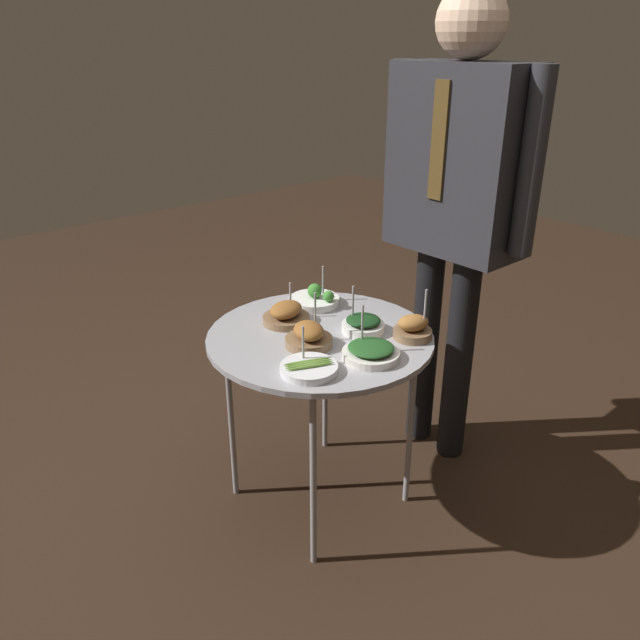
{
  "coord_description": "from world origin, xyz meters",
  "views": [
    {
      "loc": [
        1.33,
        -1.17,
        1.51
      ],
      "look_at": [
        0.0,
        0.0,
        0.69
      ],
      "focal_mm": 35.0,
      "sensor_mm": 36.0,
      "label": 1
    }
  ],
  "objects_px": {
    "bowl_spinach_front_center": "(363,325)",
    "bowl_roast_back_right": "(413,328)",
    "bowl_asparagus_mid_right": "(309,368)",
    "bowl_spinach_back_left": "(371,352)",
    "bowl_roast_front_right": "(286,314)",
    "bowl_broccoli_center": "(315,299)",
    "waiter_figure": "(457,184)",
    "serving_cart": "(320,346)",
    "bowl_roast_mid_left": "(309,336)"
  },
  "relations": [
    {
      "from": "bowl_roast_front_right",
      "to": "bowl_broccoli_center",
      "type": "relative_size",
      "value": 0.89
    },
    {
      "from": "bowl_spinach_back_left",
      "to": "bowl_broccoli_center",
      "type": "height_order",
      "value": "bowl_spinach_back_left"
    },
    {
      "from": "bowl_roast_back_right",
      "to": "serving_cart",
      "type": "bearing_deg",
      "value": -135.66
    },
    {
      "from": "bowl_asparagus_mid_right",
      "to": "bowl_spinach_front_center",
      "type": "distance_m",
      "value": 0.31
    },
    {
      "from": "serving_cart",
      "to": "bowl_roast_back_right",
      "type": "xyz_separation_m",
      "value": [
        0.21,
        0.2,
        0.07
      ]
    },
    {
      "from": "bowl_spinach_front_center",
      "to": "bowl_spinach_back_left",
      "type": "bearing_deg",
      "value": -37.67
    },
    {
      "from": "bowl_asparagus_mid_right",
      "to": "bowl_roast_back_right",
      "type": "height_order",
      "value": "bowl_roast_back_right"
    },
    {
      "from": "serving_cart",
      "to": "bowl_broccoli_center",
      "type": "height_order",
      "value": "bowl_broccoli_center"
    },
    {
      "from": "serving_cart",
      "to": "bowl_spinach_front_center",
      "type": "bearing_deg",
      "value": 57.59
    },
    {
      "from": "bowl_spinach_front_center",
      "to": "bowl_roast_back_right",
      "type": "xyz_separation_m",
      "value": [
        0.13,
        0.09,
        0.01
      ]
    },
    {
      "from": "bowl_spinach_front_center",
      "to": "bowl_roast_mid_left",
      "type": "bearing_deg",
      "value": -101.41
    },
    {
      "from": "bowl_asparagus_mid_right",
      "to": "bowl_roast_mid_left",
      "type": "bearing_deg",
      "value": 139.67
    },
    {
      "from": "bowl_spinach_front_center",
      "to": "waiter_figure",
      "type": "relative_size",
      "value": 0.09
    },
    {
      "from": "bowl_roast_mid_left",
      "to": "bowl_asparagus_mid_right",
      "type": "bearing_deg",
      "value": -40.33
    },
    {
      "from": "bowl_roast_front_right",
      "to": "waiter_figure",
      "type": "height_order",
      "value": "waiter_figure"
    },
    {
      "from": "bowl_roast_mid_left",
      "to": "bowl_broccoli_center",
      "type": "xyz_separation_m",
      "value": [
        -0.23,
        0.22,
        -0.01
      ]
    },
    {
      "from": "bowl_spinach_front_center",
      "to": "bowl_roast_front_right",
      "type": "xyz_separation_m",
      "value": [
        -0.22,
        -0.14,
        0.01
      ]
    },
    {
      "from": "bowl_roast_front_right",
      "to": "bowl_asparagus_mid_right",
      "type": "bearing_deg",
      "value": -27.74
    },
    {
      "from": "serving_cart",
      "to": "bowl_spinach_back_left",
      "type": "relative_size",
      "value": 4.24
    },
    {
      "from": "bowl_roast_back_right",
      "to": "bowl_broccoli_center",
      "type": "xyz_separation_m",
      "value": [
        -0.4,
        -0.06,
        -0.01
      ]
    },
    {
      "from": "bowl_roast_mid_left",
      "to": "bowl_asparagus_mid_right",
      "type": "distance_m",
      "value": 0.17
    },
    {
      "from": "bowl_roast_mid_left",
      "to": "serving_cart",
      "type": "bearing_deg",
      "value": 114.9
    },
    {
      "from": "bowl_asparagus_mid_right",
      "to": "serving_cart",
      "type": "bearing_deg",
      "value": 131.38
    },
    {
      "from": "bowl_spinach_back_left",
      "to": "bowl_roast_front_right",
      "type": "height_order",
      "value": "bowl_spinach_back_left"
    },
    {
      "from": "bowl_spinach_front_center",
      "to": "bowl_asparagus_mid_right",
      "type": "bearing_deg",
      "value": -73.85
    },
    {
      "from": "bowl_spinach_front_center",
      "to": "bowl_broccoli_center",
      "type": "xyz_separation_m",
      "value": [
        -0.26,
        0.03,
        -0.0
      ]
    },
    {
      "from": "bowl_spinach_back_left",
      "to": "bowl_asparagus_mid_right",
      "type": "xyz_separation_m",
      "value": [
        -0.06,
        -0.19,
        -0.01
      ]
    },
    {
      "from": "bowl_roast_mid_left",
      "to": "bowl_roast_back_right",
      "type": "relative_size",
      "value": 0.98
    },
    {
      "from": "bowl_broccoli_center",
      "to": "bowl_roast_back_right",
      "type": "bearing_deg",
      "value": 8.15
    },
    {
      "from": "bowl_roast_mid_left",
      "to": "bowl_broccoli_center",
      "type": "height_order",
      "value": "bowl_roast_mid_left"
    },
    {
      "from": "waiter_figure",
      "to": "bowl_asparagus_mid_right",
      "type": "bearing_deg",
      "value": -82.0
    },
    {
      "from": "serving_cart",
      "to": "waiter_figure",
      "type": "xyz_separation_m",
      "value": [
        0.06,
        0.56,
        0.44
      ]
    },
    {
      "from": "serving_cart",
      "to": "bowl_roast_back_right",
      "type": "relative_size",
      "value": 4.41
    },
    {
      "from": "bowl_asparagus_mid_right",
      "to": "bowl_spinach_front_center",
      "type": "relative_size",
      "value": 1.1
    },
    {
      "from": "bowl_spinach_back_left",
      "to": "bowl_roast_front_right",
      "type": "distance_m",
      "value": 0.36
    },
    {
      "from": "bowl_spinach_back_left",
      "to": "bowl_spinach_front_center",
      "type": "relative_size",
      "value": 1.14
    },
    {
      "from": "bowl_roast_mid_left",
      "to": "bowl_asparagus_mid_right",
      "type": "xyz_separation_m",
      "value": [
        0.13,
        -0.11,
        -0.02
      ]
    },
    {
      "from": "bowl_spinach_front_center",
      "to": "bowl_broccoli_center",
      "type": "relative_size",
      "value": 0.86
    },
    {
      "from": "bowl_broccoli_center",
      "to": "waiter_figure",
      "type": "distance_m",
      "value": 0.62
    },
    {
      "from": "serving_cart",
      "to": "bowl_asparagus_mid_right",
      "type": "distance_m",
      "value": 0.25
    },
    {
      "from": "bowl_roast_front_right",
      "to": "waiter_figure",
      "type": "xyz_separation_m",
      "value": [
        0.2,
        0.59,
        0.37
      ]
    },
    {
      "from": "bowl_spinach_front_center",
      "to": "bowl_roast_back_right",
      "type": "relative_size",
      "value": 0.92
    },
    {
      "from": "bowl_roast_front_right",
      "to": "waiter_figure",
      "type": "relative_size",
      "value": 0.09
    },
    {
      "from": "serving_cart",
      "to": "bowl_asparagus_mid_right",
      "type": "xyz_separation_m",
      "value": [
        0.16,
        -0.18,
        0.05
      ]
    },
    {
      "from": "bowl_roast_mid_left",
      "to": "waiter_figure",
      "type": "bearing_deg",
      "value": 88.17
    },
    {
      "from": "bowl_spinach_back_left",
      "to": "bowl_roast_front_right",
      "type": "xyz_separation_m",
      "value": [
        -0.36,
        -0.03,
        0.01
      ]
    },
    {
      "from": "bowl_spinach_front_center",
      "to": "waiter_figure",
      "type": "distance_m",
      "value": 0.59
    },
    {
      "from": "bowl_roast_back_right",
      "to": "bowl_spinach_back_left",
      "type": "bearing_deg",
      "value": -87.11
    },
    {
      "from": "bowl_roast_mid_left",
      "to": "bowl_asparagus_mid_right",
      "type": "relative_size",
      "value": 0.97
    },
    {
      "from": "bowl_roast_back_right",
      "to": "bowl_broccoli_center",
      "type": "relative_size",
      "value": 0.93
    }
  ]
}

